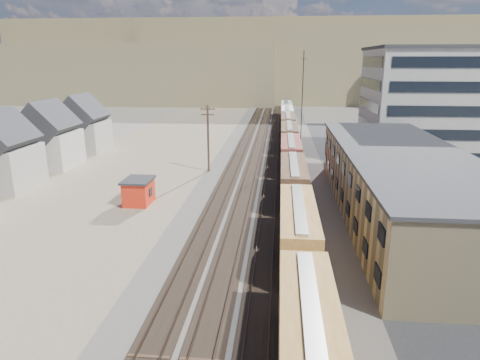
# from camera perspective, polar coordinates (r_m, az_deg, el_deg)

# --- Properties ---
(ballast_bed) EXTENTS (18.00, 200.00, 0.06)m
(ballast_bed) POSITION_cam_1_polar(r_m,az_deg,el_deg) (71.86, 3.58, 2.60)
(ballast_bed) COLOR #4C4742
(ballast_bed) RESTS_ON ground
(dirt_yard) EXTENTS (24.00, 180.00, 0.03)m
(dirt_yard) POSITION_cam_1_polar(r_m,az_deg,el_deg) (65.94, -14.37, 0.91)
(dirt_yard) COLOR #796D53
(dirt_yard) RESTS_ON ground
(asphalt_lot) EXTENTS (26.00, 120.00, 0.04)m
(asphalt_lot) POSITION_cam_1_polar(r_m,az_deg,el_deg) (60.69, 24.31, -1.28)
(asphalt_lot) COLOR #232326
(asphalt_lot) RESTS_ON ground
(rail_tracks) EXTENTS (11.40, 200.00, 0.24)m
(rail_tracks) POSITION_cam_1_polar(r_m,az_deg,el_deg) (71.86, 3.14, 2.67)
(rail_tracks) COLOR black
(rail_tracks) RESTS_ON ground
(freight_train) EXTENTS (3.00, 119.74, 4.46)m
(freight_train) POSITION_cam_1_polar(r_m,az_deg,el_deg) (73.00, 6.66, 4.94)
(freight_train) COLOR black
(freight_train) RESTS_ON ground
(warehouse) EXTENTS (12.40, 40.40, 7.25)m
(warehouse) POSITION_cam_1_polar(r_m,az_deg,el_deg) (48.46, 20.61, -0.45)
(warehouse) COLOR tan
(warehouse) RESTS_ON ground
(office_tower) EXTENTS (22.60, 18.60, 18.45)m
(office_tower) POSITION_cam_1_polar(r_m,az_deg,el_deg) (79.57, 24.66, 9.23)
(office_tower) COLOR #9E998E
(office_tower) RESTS_ON ground
(utility_pole_north) EXTENTS (2.20, 0.32, 10.00)m
(utility_pole_north) POSITION_cam_1_polar(r_m,az_deg,el_deg) (63.82, -4.27, 5.74)
(utility_pole_north) COLOR #382619
(utility_pole_north) RESTS_ON ground
(radio_mast) EXTENTS (1.20, 0.16, 18.00)m
(radio_mast) POSITION_cam_1_polar(r_m,az_deg,el_deg) (80.38, 8.28, 10.43)
(radio_mast) COLOR black
(radio_mast) RESTS_ON ground
(hills_north) EXTENTS (265.00, 80.00, 32.00)m
(hills_north) POSITION_cam_1_polar(r_m,az_deg,el_deg) (187.91, 4.96, 14.98)
(hills_north) COLOR brown
(hills_north) RESTS_ON ground
(maintenance_shed) EXTENTS (3.21, 4.14, 3.02)m
(maintenance_shed) POSITION_cam_1_polar(r_m,az_deg,el_deg) (51.24, -13.36, -1.46)
(maintenance_shed) COLOR red
(maintenance_shed) RESTS_ON ground
(parked_car_red) EXTENTS (4.08, 4.91, 1.58)m
(parked_car_red) POSITION_cam_1_polar(r_m,az_deg,el_deg) (33.98, 26.12, -13.20)
(parked_car_red) COLOR #AD1F10
(parked_car_red) RESTS_ON ground
(parked_car_blue) EXTENTS (6.66, 5.35, 1.69)m
(parked_car_blue) POSITION_cam_1_polar(r_m,az_deg,el_deg) (78.90, 24.28, 3.01)
(parked_car_blue) COLOR navy
(parked_car_blue) RESTS_ON ground
(parked_car_far) EXTENTS (2.90, 4.66, 1.48)m
(parked_car_far) POSITION_cam_1_polar(r_m,az_deg,el_deg) (76.98, 24.26, 2.65)
(parked_car_far) COLOR white
(parked_car_far) RESTS_ON ground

